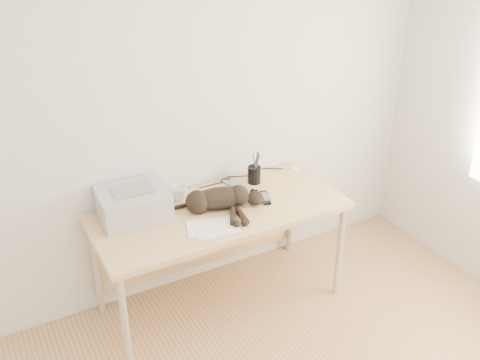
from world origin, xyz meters
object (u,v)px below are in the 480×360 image
pen_cup (254,174)px  mouse (294,167)px  mug (179,193)px  printer (133,203)px  cat (217,200)px  desk (214,221)px

pen_cup → mouse: (0.35, 0.04, -0.05)m
mug → printer: bearing=-170.4°
cat → pen_cup: pen_cup is taller
desk → printer: printer is taller
cat → mug: (-0.16, 0.22, -0.02)m
desk → cat: cat is taller
printer → cat: bearing=-18.8°
mug → pen_cup: 0.54m
printer → mouse: bearing=3.5°
cat → pen_cup: size_ratio=2.86×
desk → pen_cup: 0.43m
cat → mouse: size_ratio=5.93×
printer → desk: bearing=-9.5°
mug → mouse: size_ratio=1.01×
mouse → printer: bearing=165.3°
desk → mouse: size_ratio=14.79×
cat → mouse: 0.78m
printer → mouse: 1.22m
cat → mouse: bearing=34.5°
mug → mouse: bearing=1.3°
cat → mug: bearing=142.4°
mouse → mug: bearing=163.1°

